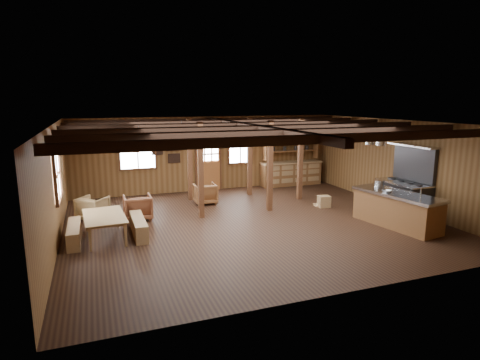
% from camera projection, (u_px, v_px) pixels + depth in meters
% --- Properties ---
extents(room, '(10.04, 9.04, 2.84)m').
position_uv_depth(room, '(252.00, 174.00, 11.07)').
color(room, black).
rests_on(room, ground).
extents(ceiling_joists, '(9.80, 8.82, 0.18)m').
position_uv_depth(ceiling_joists, '(250.00, 127.00, 10.98)').
color(ceiling_joists, black).
rests_on(ceiling_joists, ceiling).
extents(timber_posts, '(3.95, 2.35, 2.80)m').
position_uv_depth(timber_posts, '(243.00, 162.00, 13.16)').
color(timber_posts, '#402112').
rests_on(timber_posts, floor).
extents(back_door, '(1.02, 0.08, 2.15)m').
position_uv_depth(back_door, '(208.00, 167.00, 15.27)').
color(back_door, brown).
rests_on(back_door, floor).
extents(window_back_left, '(1.32, 0.06, 1.32)m').
position_uv_depth(window_back_left, '(138.00, 152.00, 14.25)').
color(window_back_left, white).
rests_on(window_back_left, wall_back).
extents(window_back_right, '(1.02, 0.06, 1.32)m').
position_uv_depth(window_back_right, '(240.00, 147.00, 15.58)').
color(window_back_right, white).
rests_on(window_back_right, wall_back).
extents(window_left, '(0.14, 1.24, 1.32)m').
position_uv_depth(window_left, '(57.00, 175.00, 9.81)').
color(window_left, white).
rests_on(window_left, wall_back).
extents(notice_boards, '(1.08, 0.03, 0.90)m').
position_uv_depth(notice_boards, '(168.00, 149.00, 14.62)').
color(notice_boards, beige).
rests_on(notice_boards, wall_back).
extents(back_counter, '(2.55, 0.60, 2.45)m').
position_uv_depth(back_counter, '(291.00, 170.00, 16.25)').
color(back_counter, brown).
rests_on(back_counter, floor).
extents(pendant_lamps, '(1.86, 2.36, 0.66)m').
position_uv_depth(pendant_lamps, '(163.00, 143.00, 11.06)').
color(pendant_lamps, '#2D2D2F').
rests_on(pendant_lamps, ceiling).
extents(pot_rack, '(0.43, 3.00, 0.46)m').
position_uv_depth(pot_rack, '(354.00, 137.00, 12.32)').
color(pot_rack, '#2D2D2F').
rests_on(pot_rack, ceiling).
extents(kitchen_island, '(1.28, 2.61, 1.20)m').
position_uv_depth(kitchen_island, '(397.00, 209.00, 10.94)').
color(kitchen_island, brown).
rests_on(kitchen_island, floor).
extents(step_stool, '(0.44, 0.33, 0.37)m').
position_uv_depth(step_stool, '(324.00, 202.00, 12.94)').
color(step_stool, olive).
rests_on(step_stool, floor).
extents(commercial_range, '(0.88, 1.71, 2.11)m').
position_uv_depth(commercial_range, '(405.00, 193.00, 12.06)').
color(commercial_range, '#2D2D2F').
rests_on(commercial_range, floor).
extents(dining_table, '(1.06, 1.77, 0.60)m').
position_uv_depth(dining_table, '(106.00, 227.00, 9.99)').
color(dining_table, '#997445').
rests_on(dining_table, floor).
extents(bench_wall, '(0.29, 1.56, 0.43)m').
position_uv_depth(bench_wall, '(74.00, 234.00, 9.75)').
color(bench_wall, olive).
rests_on(bench_wall, floor).
extents(bench_aisle, '(0.30, 1.62, 0.45)m').
position_uv_depth(bench_aisle, '(139.00, 226.00, 10.27)').
color(bench_aisle, olive).
rests_on(bench_aisle, floor).
extents(armchair_a, '(0.77, 0.79, 0.72)m').
position_uv_depth(armchair_a, '(138.00, 207.00, 11.57)').
color(armchair_a, brown).
rests_on(armchair_a, floor).
extents(armchair_b, '(0.75, 0.77, 0.68)m').
position_uv_depth(armchair_b, '(205.00, 194.00, 13.36)').
color(armchair_b, brown).
rests_on(armchair_b, floor).
extents(armchair_c, '(1.02, 1.03, 0.68)m').
position_uv_depth(armchair_c, '(93.00, 208.00, 11.57)').
color(armchair_c, olive).
rests_on(armchair_c, floor).
extents(counter_pot, '(0.28, 0.28, 0.17)m').
position_uv_depth(counter_pot, '(379.00, 183.00, 11.71)').
color(counter_pot, '#B0B3B7').
rests_on(counter_pot, kitchen_island).
extents(bowl, '(0.28, 0.28, 0.06)m').
position_uv_depth(bowl, '(387.00, 191.00, 10.92)').
color(bowl, silver).
rests_on(bowl, kitchen_island).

